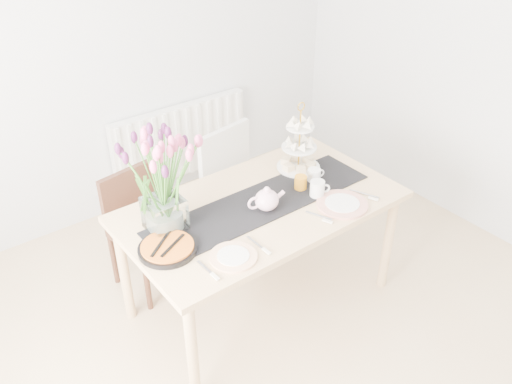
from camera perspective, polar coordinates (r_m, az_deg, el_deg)
room_shell at (r=2.26m, az=8.26°, el=0.69°), size 4.50×4.50×4.50m
radiator at (r=4.48m, az=-7.87°, el=5.39°), size 1.20×0.08×0.60m
dining_table at (r=3.15m, az=0.54°, el=-2.39°), size 1.60×0.90×0.75m
chair_brown at (r=3.54m, az=-12.00°, el=-3.05°), size 0.45×0.45×0.80m
chair_white at (r=3.72m, az=-1.99°, el=0.93°), size 0.51×0.51×0.90m
table_runner at (r=3.11m, az=0.55°, el=-1.18°), size 1.40×0.35×0.01m
tulip_vase at (r=2.75m, az=-10.13°, el=2.59°), size 0.69×0.69×0.59m
cake_stand at (r=3.40m, az=4.54°, el=4.15°), size 0.27×0.27×0.40m
teapot at (r=3.02m, az=1.14°, el=-0.85°), size 0.25×0.22×0.14m
cream_jug at (r=3.31m, az=6.13°, el=1.76°), size 0.10×0.10×0.08m
tart_tin at (r=2.79m, az=-9.29°, el=-5.86°), size 0.30×0.30×0.04m
mug_white at (r=3.17m, az=6.46°, el=0.32°), size 0.12×0.12×0.10m
mug_orange at (r=3.23m, az=4.71°, el=0.96°), size 0.11×0.11×0.09m
plate_left at (r=2.72m, az=-2.41°, el=-6.82°), size 0.25×0.25×0.01m
plate_right at (r=3.13m, az=9.06°, el=-1.28°), size 0.39×0.39×0.02m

